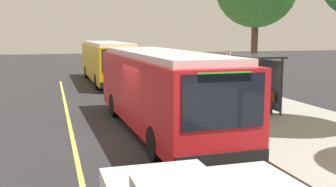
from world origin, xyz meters
name	(u,v)px	position (x,y,z in m)	size (l,w,h in m)	color
ground_plane	(139,138)	(0.00, 0.00, 0.00)	(120.00, 120.00, 0.00)	#2B2B2D
sidewalk_curb	(291,125)	(0.00, 6.00, 0.07)	(44.00, 6.40, 0.15)	#A8A399
lane_stripe_center	(73,143)	(0.00, -2.20, 0.00)	(36.00, 0.14, 0.01)	#E0D64C
transit_bus_main	(161,88)	(-0.77, 1.01, 1.62)	(10.80, 2.88, 2.95)	red
transit_bus_second	(107,60)	(-16.41, 1.11, 1.62)	(11.68, 2.70, 2.95)	gold
bus_shelter	(255,71)	(-3.06, 6.00, 1.92)	(2.90, 1.60, 2.48)	#333338
waiting_bench	(262,100)	(-2.59, 6.13, 0.63)	(1.60, 0.48, 0.95)	brown
route_sign_post	(228,76)	(-0.83, 3.68, 1.96)	(0.44, 0.08, 2.80)	#333338
pedestrian_commuter	(243,101)	(-0.15, 4.01, 1.12)	(0.24, 0.40, 1.69)	#282D47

